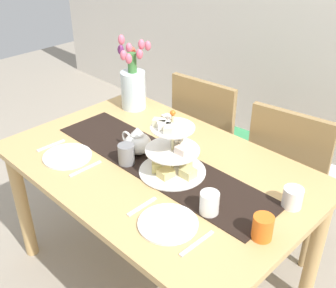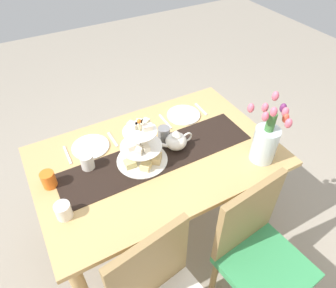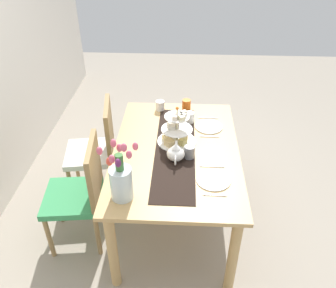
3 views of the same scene
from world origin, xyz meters
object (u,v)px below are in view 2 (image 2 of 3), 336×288
Objects in this scene: tulip_vase at (266,140)px; cream_jug at (63,211)px; fork_left at (201,109)px; knife_left at (165,121)px; mug_grey at (164,134)px; teapot at (176,141)px; knife_right at (67,155)px; mug_orange at (49,180)px; dinner_plate_left at (184,115)px; mug_white_text at (87,162)px; dining_table at (158,167)px; fork_right at (113,139)px; tiered_cake_stand at (142,149)px; dinner_plate_right at (91,147)px; chair_left at (258,251)px.

tulip_vase is 5.08× the size of cream_jug.
fork_left and knife_left have the same top height.
teapot is at bearing 108.19° from mug_grey.
tulip_vase reaches higher than knife_right.
knife_left is at bearing -166.99° from mug_orange.
dinner_plate_left is 0.15m from knife_left.
dinner_plate_left is 0.75m from mug_white_text.
knife_left is 1.00× the size of knife_right.
teapot reaches higher than cream_jug.
knife_right is at bearing -28.71° from dining_table.
fork_right is (0.71, -0.58, -0.14)m from tulip_vase.
mug_grey is at bearing 179.81° from mug_white_text.
dining_table is at bearing 165.84° from mug_white_text.
dinner_plate_left is 1.53× the size of fork_left.
teapot is 2.51× the size of mug_white_text.
tiered_cake_stand is 0.52m from dinner_plate_left.
fork_right is (-0.14, 0.00, -0.00)m from dinner_plate_right.
mug_white_text reaches higher than knife_right.
dinner_plate_right is (-0.27, -0.42, -0.04)m from cream_jug.
tulip_vase is at bearing 149.84° from knife_right.
cream_jug reaches higher than knife_left.
chair_left is at bearing 126.60° from knife_right.
dinner_plate_left is at bearing -129.04° from teapot.
mug_grey is (0.43, -0.42, -0.10)m from tulip_vase.
tulip_vase is at bearing 145.80° from dinner_plate_right.
tiered_cake_stand is at bearing 24.23° from fork_left.
cream_jug is 0.50m from dinner_plate_right.
tiered_cake_stand reaches higher than knife_left.
tiered_cake_stand is 1.79× the size of knife_left.
mug_orange is (0.75, -0.07, -0.01)m from teapot.
dinner_plate_right is at bearing -59.41° from chair_left.
cream_jug is 0.59m from fork_right.
tulip_vase is 2.88× the size of fork_left.
fork_right is 1.58× the size of mug_orange.
dining_table is at bearing -177.88° from tiered_cake_stand.
cream_jug is at bearing 73.26° from knife_right.
dinner_plate_left is 1.35× the size of knife_right.
chair_left reaches higher than knife_right.
teapot reaches higher than mug_white_text.
mug_grey is at bearing -135.53° from dining_table.
chair_left reaches higher than teapot.
cream_jug is 1.03m from dinner_plate_left.
teapot is 0.55× the size of tulip_vase.
mug_white_text is (0.63, -0.80, 0.28)m from chair_left.
cream_jug is (0.50, 0.16, -0.05)m from tiered_cake_stand.
mug_orange reaches higher than dinner_plate_right.
mug_white_text reaches higher than dinner_plate_left.
knife_right is 1.79× the size of mug_white_text.
chair_left reaches higher than fork_right.
mug_orange is (0.43, 0.19, 0.04)m from fork_right.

